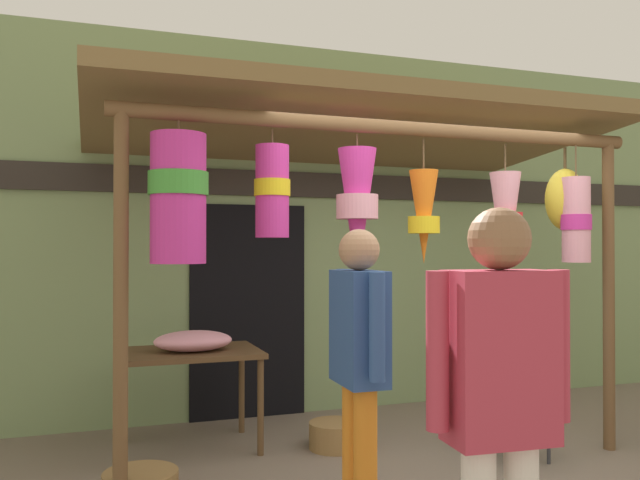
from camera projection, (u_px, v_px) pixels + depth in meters
name	position (u px, v px, depth m)	size (l,w,h in m)	color
shop_facade	(334.00, 230.00, 6.60)	(11.00, 0.29, 3.56)	#7A9360
market_stall_canopy	(349.00, 156.00, 5.38)	(4.21, 2.66, 2.74)	brown
display_table	(188.00, 362.00, 5.18)	(1.11, 0.76, 0.78)	brown
flower_heap_on_table	(195.00, 341.00, 5.14)	(0.61, 0.43, 0.16)	pink
folding_chair	(506.00, 391.00, 5.00)	(0.42, 0.42, 0.84)	#2347A8
wicker_basket_by_table	(335.00, 435.00, 5.20)	(0.42, 0.42, 0.21)	olive
vendor_in_orange	(359.00, 354.00, 3.63)	(0.23, 0.59, 1.70)	orange
customer_foreground	(500.00, 396.00, 2.46)	(0.59, 0.25, 1.75)	silver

